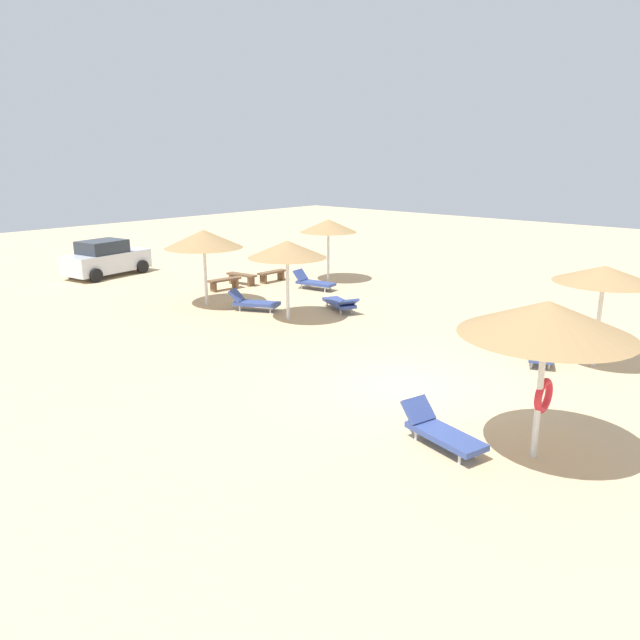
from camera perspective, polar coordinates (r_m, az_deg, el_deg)
ground_plane at (r=15.42m, az=8.34°, el=-6.29°), size 80.00×80.00×0.00m
parasol_0 at (r=17.76m, az=25.19°, el=3.88°), size 2.62×2.62×2.80m
parasol_1 at (r=27.67m, az=0.80°, el=8.85°), size 2.59×2.59×2.82m
parasol_2 at (r=23.40m, az=-10.90°, el=7.50°), size 2.96×2.96×2.92m
parasol_3 at (r=20.90m, az=-3.11°, el=6.66°), size 2.74×2.74×2.80m
parasol_4 at (r=11.71m, az=20.58°, el=0.07°), size 3.19×3.19×3.10m
lounger_0 at (r=18.20m, az=19.99°, el=-2.65°), size 2.00×1.39×0.64m
lounger_1 at (r=26.20m, az=-0.65°, el=3.61°), size 0.93×1.93×0.79m
lounger_2 at (r=22.70m, az=-6.30°, el=1.68°), size 1.45×1.94×0.78m
lounger_3 at (r=22.53m, az=1.96°, el=1.63°), size 1.37×2.00×0.64m
lounger_4 at (r=12.47m, az=11.27°, el=-10.22°), size 1.08×1.97×0.76m
bench_0 at (r=26.38m, az=-8.99°, el=3.55°), size 1.54×0.57×0.49m
bench_1 at (r=27.37m, az=-7.38°, el=4.04°), size 0.59×1.54×0.49m
bench_2 at (r=27.84m, az=-4.52°, el=4.31°), size 1.50×0.40×0.49m
parked_car at (r=30.85m, az=-19.49°, el=5.46°), size 4.22×2.48×1.72m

